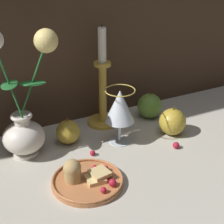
# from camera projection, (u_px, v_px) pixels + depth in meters

# --- Properties ---
(ground_plane) EXTENTS (2.40, 2.40, 0.00)m
(ground_plane) POSITION_uv_depth(u_px,v_px,m) (99.00, 156.00, 1.02)
(ground_plane) COLOR #B7B2A3
(ground_plane) RESTS_ON ground
(vase) EXTENTS (0.19, 0.11, 0.36)m
(vase) POSITION_uv_depth(u_px,v_px,m) (25.00, 117.00, 0.98)
(vase) COLOR silver
(vase) RESTS_ON ground_plane
(plate_with_pastries) EXTENTS (0.18, 0.18, 0.07)m
(plate_with_pastries) POSITION_uv_depth(u_px,v_px,m) (86.00, 179.00, 0.91)
(plate_with_pastries) COLOR #B77042
(plate_with_pastries) RESTS_ON ground_plane
(wine_glass) EXTENTS (0.08, 0.08, 0.16)m
(wine_glass) POSITION_uv_depth(u_px,v_px,m) (120.00, 108.00, 1.04)
(wine_glass) COLOR silver
(wine_glass) RESTS_ON ground_plane
(candlestick) EXTENTS (0.10, 0.10, 0.32)m
(candlestick) POSITION_uv_depth(u_px,v_px,m) (103.00, 91.00, 1.14)
(candlestick) COLOR gold
(candlestick) RESTS_ON ground_plane
(apple_beside_vase) EXTENTS (0.08, 0.08, 0.09)m
(apple_beside_vase) POSITION_uv_depth(u_px,v_px,m) (150.00, 106.00, 1.21)
(apple_beside_vase) COLOR #669938
(apple_beside_vase) RESTS_ON ground_plane
(apple_near_glass) EXTENTS (0.07, 0.07, 0.08)m
(apple_near_glass) POSITION_uv_depth(u_px,v_px,m) (68.00, 132.00, 1.07)
(apple_near_glass) COLOR #B2932D
(apple_near_glass) RESTS_ON ground_plane
(apple_at_table_edge) EXTENTS (0.08, 0.08, 0.09)m
(apple_at_table_edge) POSITION_uv_depth(u_px,v_px,m) (173.00, 122.00, 1.11)
(apple_at_table_edge) COLOR #B2932D
(apple_at_table_edge) RESTS_ON ground_plane
(berry_near_plate) EXTENTS (0.02, 0.02, 0.02)m
(berry_near_plate) POSITION_uv_depth(u_px,v_px,m) (176.00, 145.00, 1.05)
(berry_near_plate) COLOR #AD192D
(berry_near_plate) RESTS_ON ground_plane
(berry_front_center) EXTENTS (0.02, 0.02, 0.02)m
(berry_front_center) POSITION_uv_depth(u_px,v_px,m) (93.00, 153.00, 1.02)
(berry_front_center) COLOR #AD192D
(berry_front_center) RESTS_ON ground_plane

